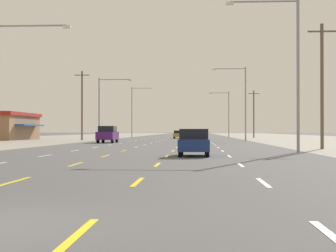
% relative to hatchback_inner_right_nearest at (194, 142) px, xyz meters
% --- Properties ---
extents(ground_plane, '(572.00, 572.00, 0.00)m').
position_rel_hatchback_inner_right_nearest_xyz_m(ground_plane, '(-3.26, 43.87, -0.78)').
color(ground_plane, '#4C4C4F').
extents(lane_markings, '(10.64, 227.60, 0.01)m').
position_rel_hatchback_inner_right_nearest_xyz_m(lane_markings, '(-3.26, 82.37, -0.78)').
color(lane_markings, white).
rests_on(lane_markings, ground).
extents(signal_span_wire, '(25.94, 0.52, 8.57)m').
position_rel_hatchback_inner_right_nearest_xyz_m(signal_span_wire, '(-3.27, -14.50, 4.26)').
color(signal_span_wire, brown).
rests_on(signal_span_wire, ground).
extents(hatchback_inner_right_nearest, '(1.72, 3.90, 1.54)m').
position_rel_hatchback_inner_right_nearest_xyz_m(hatchback_inner_right_nearest, '(0.00, 0.00, 0.00)').
color(hatchback_inner_right_nearest, navy).
rests_on(hatchback_inner_right_nearest, ground).
extents(suv_far_left_near, '(1.98, 4.90, 1.98)m').
position_rel_hatchback_inner_right_nearest_xyz_m(suv_far_left_near, '(-10.33, 31.71, 0.24)').
color(suv_far_left_near, '#4C196B').
rests_on(suv_far_left_near, ground).
extents(sedan_inner_right_mid, '(1.80, 4.50, 1.46)m').
position_rel_hatchback_inner_right_nearest_xyz_m(sedan_inner_right_mid, '(0.37, 34.62, -0.03)').
color(sedan_inner_right_mid, '#235B2D').
rests_on(sedan_inner_right_mid, ground).
extents(sedan_center_turn_midfar, '(1.80, 4.50, 1.46)m').
position_rel_hatchback_inner_right_nearest_xyz_m(sedan_center_turn_midfar, '(-3.07, 65.28, -0.03)').
color(sedan_center_turn_midfar, '#B28C33').
rests_on(sedan_center_turn_midfar, ground).
extents(streetlight_left_row_0, '(5.09, 0.26, 8.86)m').
position_rel_hatchback_inner_right_nearest_xyz_m(streetlight_left_row_0, '(-12.79, 5.44, 4.51)').
color(streetlight_left_row_0, gray).
rests_on(streetlight_left_row_0, ground).
extents(streetlight_right_row_0, '(4.88, 0.26, 10.31)m').
position_rel_hatchback_inner_right_nearest_xyz_m(streetlight_right_row_0, '(6.38, 5.44, 5.24)').
color(streetlight_right_row_0, gray).
rests_on(streetlight_right_row_0, ground).
extents(streetlight_left_row_1, '(4.74, 0.26, 8.80)m').
position_rel_hatchback_inner_right_nearest_xyz_m(streetlight_left_row_1, '(-12.85, 42.69, 4.44)').
color(streetlight_left_row_1, gray).
rests_on(streetlight_left_row_1, ground).
extents(streetlight_right_row_1, '(4.71, 0.26, 10.21)m').
position_rel_hatchback_inner_right_nearest_xyz_m(streetlight_right_row_1, '(6.40, 42.69, 5.17)').
color(streetlight_right_row_1, gray).
rests_on(streetlight_right_row_1, ground).
extents(streetlight_left_row_2, '(4.32, 0.26, 10.61)m').
position_rel_hatchback_inner_right_nearest_xyz_m(streetlight_left_row_2, '(-12.99, 79.94, 5.33)').
color(streetlight_left_row_2, gray).
rests_on(streetlight_left_row_2, ground).
extents(streetlight_right_row_2, '(4.28, 0.26, 9.56)m').
position_rel_hatchback_inner_right_nearest_xyz_m(streetlight_right_row_2, '(6.45, 79.94, 4.78)').
color(streetlight_right_row_2, gray).
rests_on(streetlight_right_row_2, ground).
extents(utility_pole_right_row_0, '(2.20, 0.26, 9.84)m').
position_rel_hatchback_inner_right_nearest_xyz_m(utility_pole_right_row_0, '(9.99, 11.95, 4.33)').
color(utility_pole_right_row_0, brown).
rests_on(utility_pole_right_row_0, ground).
extents(utility_pole_left_row_1, '(2.20, 0.26, 10.31)m').
position_rel_hatchback_inner_right_nearest_xyz_m(utility_pole_left_row_1, '(-16.87, 47.48, 4.57)').
color(utility_pole_left_row_1, brown).
rests_on(utility_pole_left_row_1, ground).
extents(utility_pole_right_row_2, '(2.20, 0.26, 9.36)m').
position_rel_hatchback_inner_right_nearest_xyz_m(utility_pole_right_row_2, '(11.48, 74.55, 4.09)').
color(utility_pole_right_row_2, brown).
rests_on(utility_pole_right_row_2, ground).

